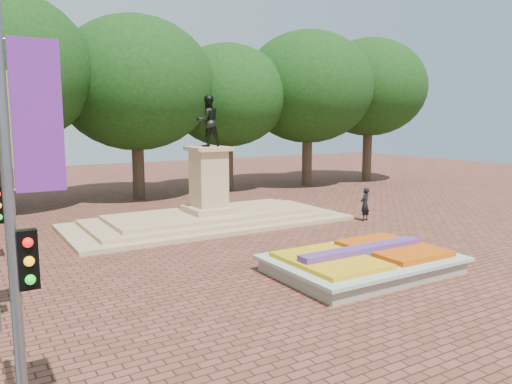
{
  "coord_description": "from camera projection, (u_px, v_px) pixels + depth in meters",
  "views": [
    {
      "loc": [
        -10.83,
        -14.36,
        5.26
      ],
      "look_at": [
        -0.0,
        3.44,
        2.2
      ],
      "focal_mm": 35.0,
      "sensor_mm": 36.0,
      "label": 1
    }
  ],
  "objects": [
    {
      "name": "ground",
      "position": [
        304.0,
        262.0,
        18.48
      ],
      "size": [
        90.0,
        90.0,
        0.0
      ],
      "primitive_type": "plane",
      "color": "brown",
      "rests_on": "ground"
    },
    {
      "name": "flower_bed",
      "position": [
        363.0,
        261.0,
        17.26
      ],
      "size": [
        6.3,
        4.3,
        0.91
      ],
      "color": "gray",
      "rests_on": "ground"
    },
    {
      "name": "monument",
      "position": [
        209.0,
        207.0,
        25.11
      ],
      "size": [
        14.0,
        6.0,
        6.4
      ],
      "color": "tan",
      "rests_on": "ground"
    },
    {
      "name": "tree_row_back",
      "position": [
        174.0,
        98.0,
        33.92
      ],
      "size": [
        44.8,
        8.8,
        10.43
      ],
      "color": "#36281D",
      "rests_on": "ground"
    },
    {
      "name": "pedestrian",
      "position": [
        365.0,
        204.0,
        25.9
      ],
      "size": [
        0.73,
        0.59,
        1.73
      ],
      "primitive_type": "imported",
      "rotation": [
        0.0,
        0.0,
        3.45
      ],
      "color": "black",
      "rests_on": "ground"
    }
  ]
}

